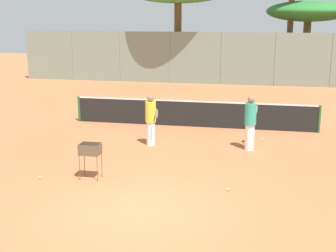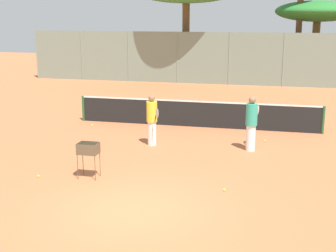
{
  "view_description": "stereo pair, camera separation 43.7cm",
  "coord_description": "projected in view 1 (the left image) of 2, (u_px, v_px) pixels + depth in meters",
  "views": [
    {
      "loc": [
        2.72,
        -9.73,
        4.46
      ],
      "look_at": [
        -0.18,
        4.3,
        1.0
      ],
      "focal_mm": 50.0,
      "sensor_mm": 36.0,
      "label": 1
    },
    {
      "loc": [
        3.14,
        -9.64,
        4.46
      ],
      "look_at": [
        -0.18,
        4.3,
        1.0
      ],
      "focal_mm": 50.0,
      "sensor_mm": 36.0,
      "label": 2
    }
  ],
  "objects": [
    {
      "name": "ground_plane",
      "position": [
        138.0,
        211.0,
        10.84
      ],
      "size": [
        80.0,
        80.0,
        0.0
      ],
      "primitive_type": "plane",
      "color": "#B7663D"
    },
    {
      "name": "tennis_net",
      "position": [
        193.0,
        113.0,
        18.77
      ],
      "size": [
        9.84,
        0.1,
        1.07
      ],
      "color": "#26592D",
      "rests_on": "ground_plane"
    },
    {
      "name": "back_fence",
      "position": [
        221.0,
        59.0,
        29.79
      ],
      "size": [
        26.95,
        0.08,
        3.31
      ],
      "color": "gray",
      "rests_on": "ground_plane"
    },
    {
      "name": "tree_0",
      "position": [
        308.0,
        12.0,
        30.86
      ],
      "size": [
        5.49,
        5.49,
        5.29
      ],
      "color": "brown",
      "rests_on": "ground_plane"
    },
    {
      "name": "player_white_outfit",
      "position": [
        151.0,
        120.0,
        16.04
      ],
      "size": [
        0.61,
        0.81,
        1.77
      ],
      "rotation": [
        0.0,
        0.0,
        5.31
      ],
      "color": "white",
      "rests_on": "ground_plane"
    },
    {
      "name": "player_red_cap",
      "position": [
        250.0,
        122.0,
        15.49
      ],
      "size": [
        0.43,
        0.92,
        1.83
      ],
      "rotation": [
        0.0,
        0.0,
        1.27
      ],
      "color": "white",
      "rests_on": "ground_plane"
    },
    {
      "name": "ball_cart",
      "position": [
        90.0,
        152.0,
        12.79
      ],
      "size": [
        0.56,
        0.41,
        1.0
      ],
      "color": "brown",
      "rests_on": "ground_plane"
    },
    {
      "name": "tennis_ball_0",
      "position": [
        40.0,
        177.0,
        12.95
      ],
      "size": [
        0.07,
        0.07,
        0.07
      ],
      "primitive_type": "sphere",
      "color": "#D1E54C",
      "rests_on": "ground_plane"
    },
    {
      "name": "tennis_ball_1",
      "position": [
        263.0,
        140.0,
        16.79
      ],
      "size": [
        0.07,
        0.07,
        0.07
      ],
      "primitive_type": "sphere",
      "color": "#D1E54C",
      "rests_on": "ground_plane"
    },
    {
      "name": "tennis_ball_2",
      "position": [
        89.0,
        126.0,
        18.88
      ],
      "size": [
        0.07,
        0.07,
        0.07
      ],
      "primitive_type": "sphere",
      "color": "#D1E54C",
      "rests_on": "ground_plane"
    },
    {
      "name": "tennis_ball_3",
      "position": [
        228.0,
        189.0,
        12.08
      ],
      "size": [
        0.07,
        0.07,
        0.07
      ],
      "primitive_type": "sphere",
      "color": "#D1E54C",
      "rests_on": "ground_plane"
    }
  ]
}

